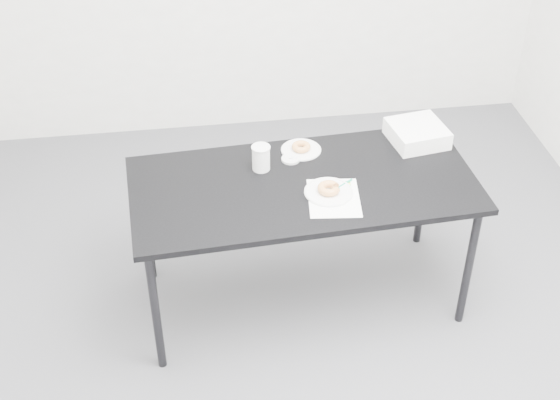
{
  "coord_description": "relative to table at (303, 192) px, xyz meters",
  "views": [
    {
      "loc": [
        -0.41,
        -2.74,
        2.89
      ],
      "look_at": [
        -0.01,
        0.02,
        0.79
      ],
      "focal_mm": 50.0,
      "sensor_mm": 36.0,
      "label": 1
    }
  ],
  "objects": [
    {
      "name": "coffee_cup",
      "position": [
        -0.18,
        0.14,
        0.12
      ],
      "size": [
        0.08,
        0.08,
        0.13
      ],
      "primitive_type": "cylinder",
      "color": "white",
      "rests_on": "table"
    },
    {
      "name": "plate_far",
      "position": [
        0.03,
        0.27,
        0.06
      ],
      "size": [
        0.2,
        0.2,
        0.01
      ],
      "primitive_type": "cylinder",
      "color": "white",
      "rests_on": "table"
    },
    {
      "name": "donut_far",
      "position": [
        0.03,
        0.27,
        0.08
      ],
      "size": [
        0.13,
        0.13,
        0.03
      ],
      "primitive_type": "torus",
      "rotation": [
        0.0,
        0.0,
        0.43
      ],
      "color": "#C97B3F",
      "rests_on": "plate_far"
    },
    {
      "name": "donut_near",
      "position": [
        0.1,
        -0.1,
        0.08
      ],
      "size": [
        0.12,
        0.12,
        0.04
      ],
      "primitive_type": "torus",
      "rotation": [
        0.0,
        0.0,
        -0.1
      ],
      "color": "#C97B3F",
      "rests_on": "plate_near"
    },
    {
      "name": "cup_lid",
      "position": [
        -0.03,
        0.19,
        0.06
      ],
      "size": [
        0.09,
        0.09,
        0.01
      ],
      "primitive_type": "cylinder",
      "color": "silver",
      "rests_on": "table"
    },
    {
      "name": "bakery_box",
      "position": [
        0.63,
        0.28,
        0.1
      ],
      "size": [
        0.3,
        0.3,
        0.09
      ],
      "primitive_type": "cube",
      "rotation": [
        0.0,
        0.0,
        0.16
      ],
      "color": "white",
      "rests_on": "table"
    },
    {
      "name": "logo_patch",
      "position": [
        0.19,
        -0.05,
        0.06
      ],
      "size": [
        0.05,
        0.05,
        0.0
      ],
      "primitive_type": "cube",
      "rotation": [
        0.0,
        0.0,
        -0.11
      ],
      "color": "green",
      "rests_on": "scorecard"
    },
    {
      "name": "napkin",
      "position": [
        0.14,
        -0.12,
        0.06
      ],
      "size": [
        0.17,
        0.17,
        0.0
      ],
      "primitive_type": "cube",
      "rotation": [
        0.0,
        0.0,
        0.04
      ],
      "color": "white",
      "rests_on": "table"
    },
    {
      "name": "plate_near",
      "position": [
        0.1,
        -0.1,
        0.06
      ],
      "size": [
        0.23,
        0.23,
        0.01
      ],
      "primitive_type": "cylinder",
      "color": "white",
      "rests_on": "napkin"
    },
    {
      "name": "table",
      "position": [
        0.0,
        0.0,
        0.0
      ],
      "size": [
        1.68,
        0.86,
        0.75
      ],
      "rotation": [
        0.0,
        0.0,
        0.06
      ],
      "color": "black",
      "rests_on": "floor"
    },
    {
      "name": "pen",
      "position": [
        0.17,
        -0.06,
        0.06
      ],
      "size": [
        0.12,
        0.09,
        0.01
      ],
      "primitive_type": "cylinder",
      "rotation": [
        0.0,
        1.57,
        0.64
      ],
      "color": "#0C8666",
      "rests_on": "scorecard"
    },
    {
      "name": "scorecard",
      "position": [
        0.12,
        -0.14,
        0.06
      ],
      "size": [
        0.27,
        0.32,
        0.0
      ],
      "primitive_type": "cube",
      "rotation": [
        0.0,
        0.0,
        -0.11
      ],
      "color": "white",
      "rests_on": "table"
    },
    {
      "name": "floor",
      "position": [
        -0.13,
        -0.2,
        -0.69
      ],
      "size": [
        4.0,
        4.0,
        0.0
      ],
      "primitive_type": "plane",
      "color": "#4A4A4F",
      "rests_on": "ground"
    }
  ]
}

